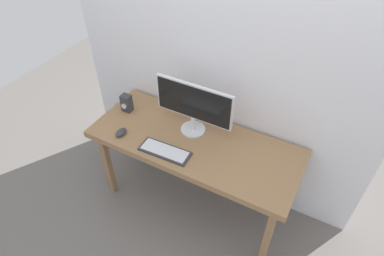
% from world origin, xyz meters
% --- Properties ---
extents(ground_plane, '(6.00, 6.00, 0.00)m').
position_xyz_m(ground_plane, '(0.00, 0.00, 0.00)').
color(ground_plane, slate).
extents(wall_back, '(2.43, 0.04, 3.00)m').
position_xyz_m(wall_back, '(0.00, 0.36, 1.50)').
color(wall_back, silver).
rests_on(wall_back, ground_plane).
extents(desk, '(1.57, 0.63, 0.75)m').
position_xyz_m(desk, '(0.00, 0.00, 0.67)').
color(desk, '#936D47').
rests_on(desk, ground_plane).
extents(monitor, '(0.60, 0.19, 0.41)m').
position_xyz_m(monitor, '(-0.06, 0.11, 0.98)').
color(monitor, silver).
rests_on(monitor, desk).
extents(keyboard_primary, '(0.38, 0.16, 0.02)m').
position_xyz_m(keyboard_primary, '(-0.13, -0.20, 0.75)').
color(keyboard_primary, '#333338').
rests_on(keyboard_primary, desk).
extents(mouse, '(0.07, 0.10, 0.04)m').
position_xyz_m(mouse, '(-0.52, -0.20, 0.77)').
color(mouse, '#333338').
rests_on(mouse, desk).
extents(audio_controller, '(0.08, 0.08, 0.15)m').
position_xyz_m(audio_controller, '(-0.65, 0.06, 0.82)').
color(audio_controller, '#333338').
rests_on(audio_controller, desk).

